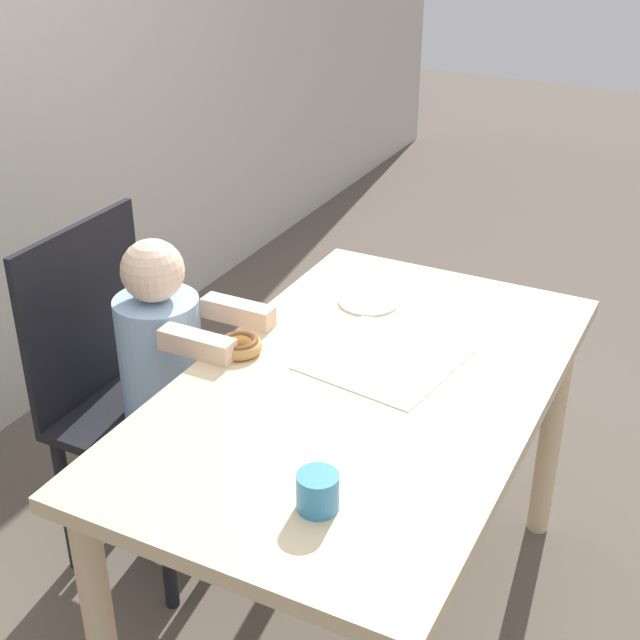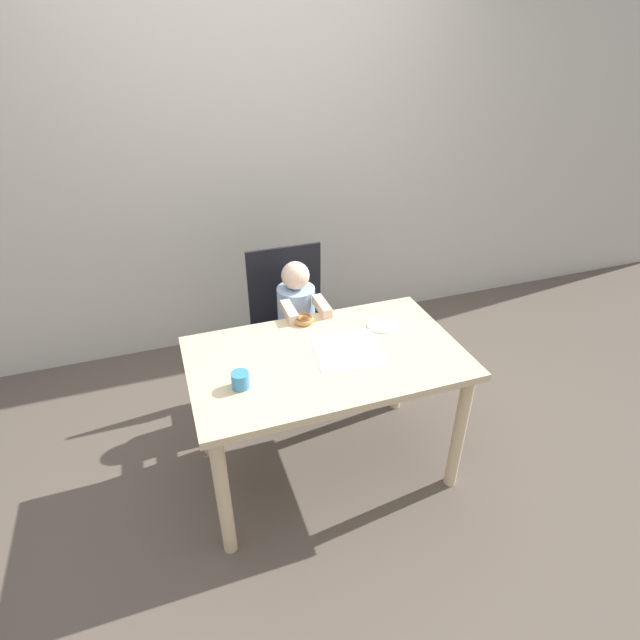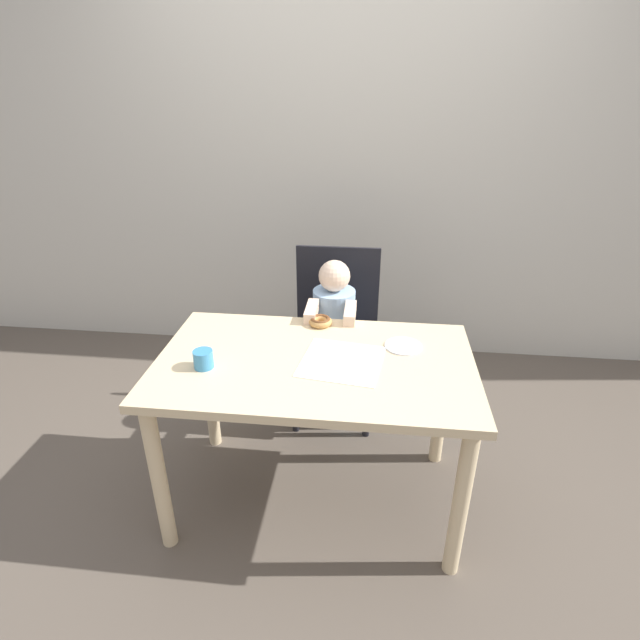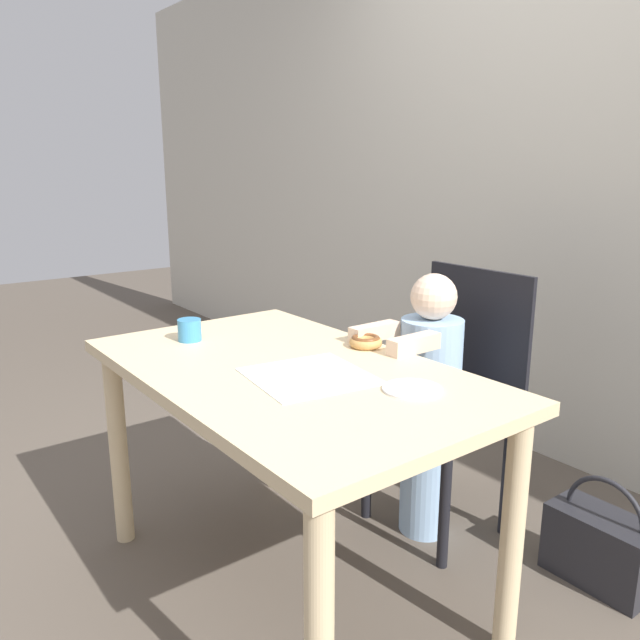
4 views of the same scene
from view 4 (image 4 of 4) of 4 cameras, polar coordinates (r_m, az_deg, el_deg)
ground_plane at (r=2.09m, az=-2.77°, el=-23.17°), size 12.00×12.00×0.00m
wall_back at (r=2.74m, az=23.16°, el=12.65°), size 8.00×0.05×2.50m
dining_table at (r=1.79m, az=-3.00°, el=-7.36°), size 1.24×0.74×0.71m
chair at (r=2.25m, az=11.95°, el=-6.82°), size 0.44×0.38×0.92m
child_figure at (r=2.16m, az=9.84°, el=-7.65°), size 0.23×0.37×0.92m
donut at (r=1.94m, az=4.20°, el=-1.94°), size 0.10×0.10×0.04m
napkin at (r=1.67m, az=-0.99°, el=-5.13°), size 0.34×0.34×0.00m
handbag at (r=2.22m, az=24.26°, el=-18.30°), size 0.31×0.16×0.35m
cup at (r=2.04m, az=-11.84°, el=-0.90°), size 0.07×0.07×0.07m
plate at (r=1.59m, az=8.45°, el=-6.26°), size 0.15×0.15×0.01m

